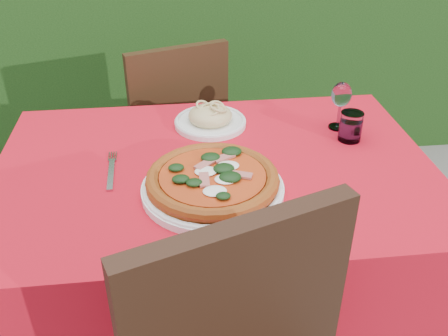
{
  "coord_description": "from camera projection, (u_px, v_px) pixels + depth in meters",
  "views": [
    {
      "loc": [
        -0.12,
        -1.21,
        1.5
      ],
      "look_at": [
        0.02,
        -0.05,
        0.77
      ],
      "focal_mm": 40.0,
      "sensor_mm": 36.0,
      "label": 1
    }
  ],
  "objects": [
    {
      "name": "dining_table",
      "position": [
        216.0,
        207.0,
        1.51
      ],
      "size": [
        1.26,
        0.86,
        0.75
      ],
      "color": "#4B3218",
      "rests_on": "ground"
    },
    {
      "name": "chair_far",
      "position": [
        173.0,
        128.0,
        2.13
      ],
      "size": [
        0.52,
        0.52,
        0.9
      ],
      "rotation": [
        0.0,
        0.0,
        3.47
      ],
      "color": "black",
      "rests_on": "ground"
    },
    {
      "name": "pizza_plate",
      "position": [
        213.0,
        182.0,
        1.3
      ],
      "size": [
        0.43,
        0.43,
        0.07
      ],
      "rotation": [
        0.0,
        0.0,
        0.32
      ],
      "color": "white",
      "rests_on": "dining_table"
    },
    {
      "name": "pasta_plate",
      "position": [
        210.0,
        118.0,
        1.63
      ],
      "size": [
        0.24,
        0.24,
        0.07
      ],
      "rotation": [
        0.0,
        0.0,
        -0.18
      ],
      "color": "white",
      "rests_on": "dining_table"
    },
    {
      "name": "water_glass",
      "position": [
        350.0,
        128.0,
        1.54
      ],
      "size": [
        0.07,
        0.07,
        0.09
      ],
      "color": "white",
      "rests_on": "dining_table"
    },
    {
      "name": "wine_glass",
      "position": [
        341.0,
        96.0,
        1.57
      ],
      "size": [
        0.06,
        0.06,
        0.16
      ],
      "color": "silver",
      "rests_on": "dining_table"
    },
    {
      "name": "fork",
      "position": [
        111.0,
        174.0,
        1.39
      ],
      "size": [
        0.03,
        0.22,
        0.01
      ],
      "primitive_type": "cube",
      "rotation": [
        0.0,
        0.0,
        0.03
      ],
      "color": "#B1B1B8",
      "rests_on": "dining_table"
    }
  ]
}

